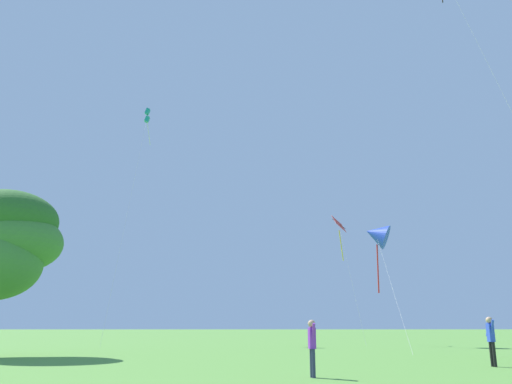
% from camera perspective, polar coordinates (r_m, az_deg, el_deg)
% --- Properties ---
extents(kite_red_high, '(1.44, 5.61, 10.67)m').
position_cam_1_polar(kite_red_high, '(44.68, 9.28, -4.40)').
color(kite_red_high, red).
rests_on(kite_red_high, ground_plane).
extents(kite_blue_delta, '(2.91, 13.27, 9.48)m').
position_cam_1_polar(kite_blue_delta, '(40.98, 13.19, -4.61)').
color(kite_blue_delta, blue).
rests_on(kite_blue_delta, ground_plane).
extents(kite_teal_box, '(0.84, 9.74, 22.10)m').
position_cam_1_polar(kite_teal_box, '(51.85, -11.97, 8.04)').
color(kite_teal_box, teal).
rests_on(kite_teal_box, ground_plane).
extents(person_with_spool, '(0.22, 0.52, 1.61)m').
position_cam_1_polar(person_with_spool, '(15.64, 6.23, -16.24)').
color(person_with_spool, '#2D3351').
rests_on(person_with_spool, ground_plane).
extents(person_foreground_watcher, '(0.24, 0.57, 1.76)m').
position_cam_1_polar(person_foreground_watcher, '(21.37, 24.57, -14.35)').
color(person_foreground_watcher, black).
rests_on(person_foreground_watcher, ground_plane).
extents(tree_left_oak, '(5.39, 5.58, 8.22)m').
position_cam_1_polar(tree_left_oak, '(28.97, -26.17, -5.03)').
color(tree_left_oak, brown).
rests_on(tree_left_oak, ground_plane).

